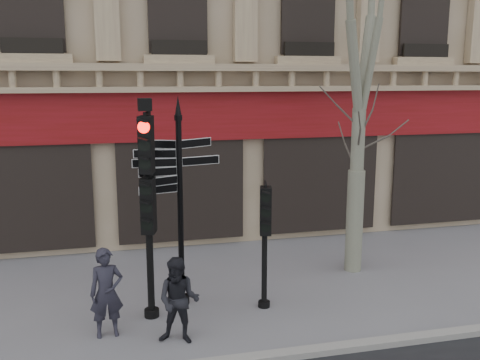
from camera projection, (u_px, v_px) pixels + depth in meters
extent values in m
plane|color=slate|center=(217.00, 327.00, 10.05)|extent=(80.00, 80.00, 0.00)
cube|color=#6B0D0A|center=(180.00, 116.00, 14.02)|extent=(28.00, 0.25, 1.30)
cube|color=#8C735B|center=(180.00, 79.00, 13.61)|extent=(28.00, 0.35, 0.74)
cylinder|color=black|center=(180.00, 215.00, 10.72)|extent=(0.12, 0.12, 3.79)
cylinder|color=black|center=(182.00, 299.00, 11.07)|extent=(0.29, 0.29, 0.17)
cone|color=black|center=(178.00, 105.00, 10.30)|extent=(0.13, 0.13, 0.38)
cylinder|color=black|center=(149.00, 221.00, 10.10)|extent=(0.13, 0.13, 3.89)
cylinder|color=black|center=(152.00, 313.00, 10.46)|extent=(0.29, 0.29, 0.16)
cube|color=black|center=(148.00, 205.00, 10.04)|extent=(0.54, 0.45, 1.06)
cube|color=black|center=(146.00, 144.00, 9.82)|extent=(0.54, 0.45, 1.06)
sphere|color=#FF0C05|center=(146.00, 129.00, 9.77)|extent=(0.22, 0.22, 0.22)
cube|color=black|center=(145.00, 105.00, 9.68)|extent=(0.32, 0.37, 0.22)
cylinder|color=black|center=(265.00, 248.00, 10.68)|extent=(0.12, 0.12, 2.51)
cylinder|color=black|center=(264.00, 303.00, 10.90)|extent=(0.26, 0.26, 0.14)
cube|color=black|center=(265.00, 210.00, 10.53)|extent=(0.48, 0.40, 0.95)
cylinder|color=gray|center=(355.00, 221.00, 12.76)|extent=(0.40, 0.40, 2.46)
cylinder|color=gray|center=(358.00, 142.00, 12.40)|extent=(0.31, 0.31, 1.56)
imported|color=#23222D|center=(107.00, 293.00, 9.56)|extent=(0.64, 0.45, 1.64)
imported|color=black|center=(179.00, 301.00, 9.32)|extent=(0.92, 0.82, 1.56)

